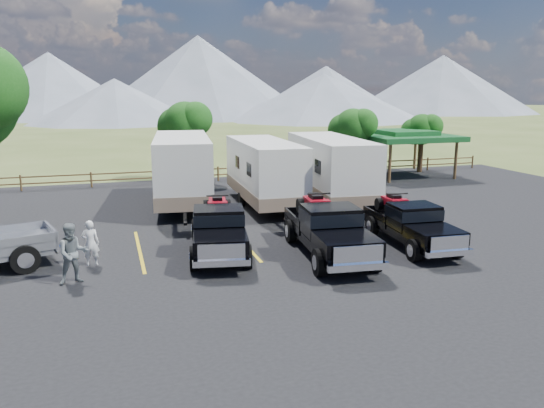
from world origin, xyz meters
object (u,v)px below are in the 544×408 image
object	(u,v)px
pavilion	(405,136)
trailer_center	(264,173)
trailer_left	(182,170)
rig_right	(410,223)
person_a	(90,243)
person_b	(73,253)
rig_left	(219,228)
trailer_right	(330,170)
rig_center	(328,228)

from	to	relation	value
pavilion	trailer_center	size ratio (longest dim) A/B	0.64
pavilion	trailer_left	size ratio (longest dim) A/B	0.59
rig_right	trailer_center	world-z (taller)	trailer_center
person_a	person_b	bearing A→B (deg)	78.39
rig_left	trailer_left	distance (m)	8.54
rig_right	person_b	size ratio (longest dim) A/B	2.93
person_b	trailer_left	bearing A→B (deg)	54.48
pavilion	rig_right	xyz separation A→B (m)	(-8.88, -15.37, -1.86)
person_b	trailer_center	bearing A→B (deg)	35.04
trailer_right	person_b	xyz separation A→B (m)	(-12.24, -8.31, -0.88)
rig_center	trailer_right	world-z (taller)	trailer_right
rig_right	person_b	xyz separation A→B (m)	(-12.26, -0.55, 0.07)
rig_center	person_a	distance (m)	8.35
trailer_right	person_a	distance (m)	13.58
trailer_center	person_a	size ratio (longest dim) A/B	6.08
rig_left	trailer_left	world-z (taller)	trailer_left
rig_left	trailer_right	xyz separation A→B (m)	(7.26, 6.46, 0.91)
rig_left	person_b	world-z (taller)	rig_left
trailer_left	person_b	bearing A→B (deg)	-107.96
rig_right	pavilion	bearing A→B (deg)	63.75
trailer_left	person_a	xyz separation A→B (m)	(-4.38, -8.70, -1.09)
rig_left	rig_right	bearing A→B (deg)	-0.13
pavilion	person_a	distance (m)	25.21
rig_center	trailer_center	bearing A→B (deg)	94.81
rig_left	trailer_left	size ratio (longest dim) A/B	0.58
pavilion	trailer_right	bearing A→B (deg)	-139.48
trailer_left	trailer_right	bearing A→B (deg)	-8.08
trailer_right	rig_center	bearing A→B (deg)	-108.50
rig_left	trailer_right	world-z (taller)	trailer_right
rig_left	person_b	xyz separation A→B (m)	(-4.98, -1.85, 0.03)
trailer_right	person_b	world-z (taller)	trailer_right
pavilion	rig_right	bearing A→B (deg)	-120.02
rig_center	person_a	size ratio (longest dim) A/B	4.00
person_a	trailer_right	bearing A→B (deg)	-146.03
pavilion	person_b	size ratio (longest dim) A/B	3.22
rig_center	rig_right	world-z (taller)	rig_center
rig_right	rig_center	bearing A→B (deg)	-172.91
rig_left	rig_center	world-z (taller)	rig_center
rig_center	person_a	bearing A→B (deg)	176.92
trailer_center	person_b	world-z (taller)	trailer_center
trailer_center	rig_left	bearing A→B (deg)	-116.40
rig_center	trailer_right	bearing A→B (deg)	71.89
pavilion	rig_left	size ratio (longest dim) A/B	1.02
pavilion	rig_left	world-z (taller)	pavilion
pavilion	trailer_center	distance (m)	14.13
trailer_center	person_a	distance (m)	11.21
rig_center	trailer_left	world-z (taller)	trailer_left
trailer_center	rig_center	bearing A→B (deg)	-88.86
rig_right	trailer_left	xyz separation A→B (m)	(-7.42, 9.78, 1.00)
rig_center	person_b	distance (m)	8.72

